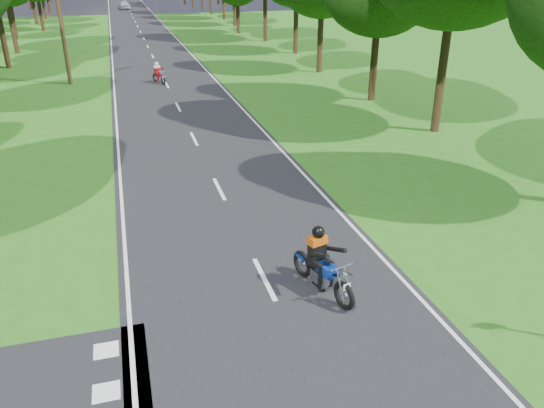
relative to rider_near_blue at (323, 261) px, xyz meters
name	(u,v)px	position (x,y,z in m)	size (l,w,h in m)	color
ground	(288,328)	(-1.19, -1.11, -0.84)	(160.00, 160.00, 0.00)	#2A5D15
main_road	(144,39)	(-1.19, 48.89, -0.83)	(7.00, 140.00, 0.02)	black
road_markings	(143,41)	(-1.32, 47.01, -0.82)	(7.40, 140.00, 0.01)	silver
telegraph_pole	(60,18)	(-7.19, 26.89, 3.23)	(1.20, 0.26, 8.00)	#382616
rider_near_blue	(323,261)	(0.00, 0.00, 0.00)	(0.66, 1.97, 1.65)	navy
rider_far_red	(158,73)	(-1.62, 25.55, -0.15)	(0.54, 1.63, 1.35)	maroon
distant_car	(124,5)	(-1.94, 88.27, -0.12)	(1.67, 4.14, 1.41)	silver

